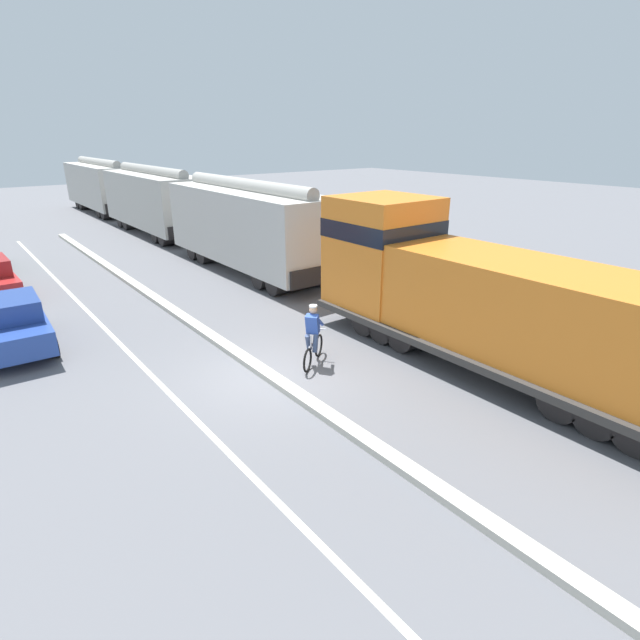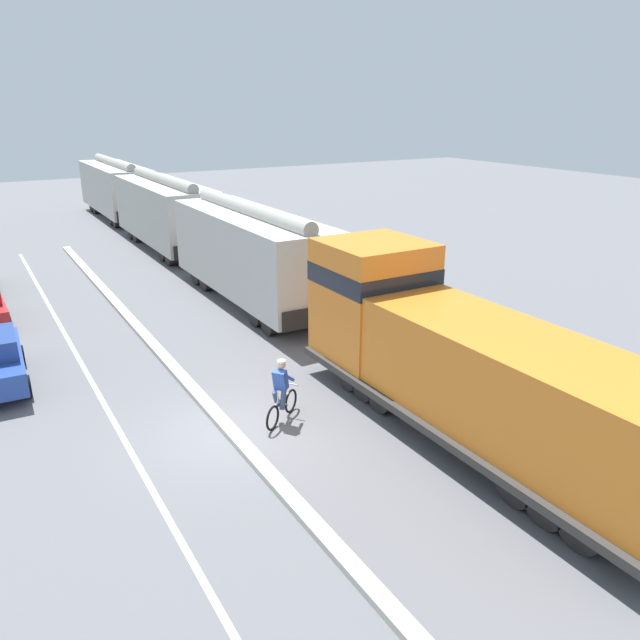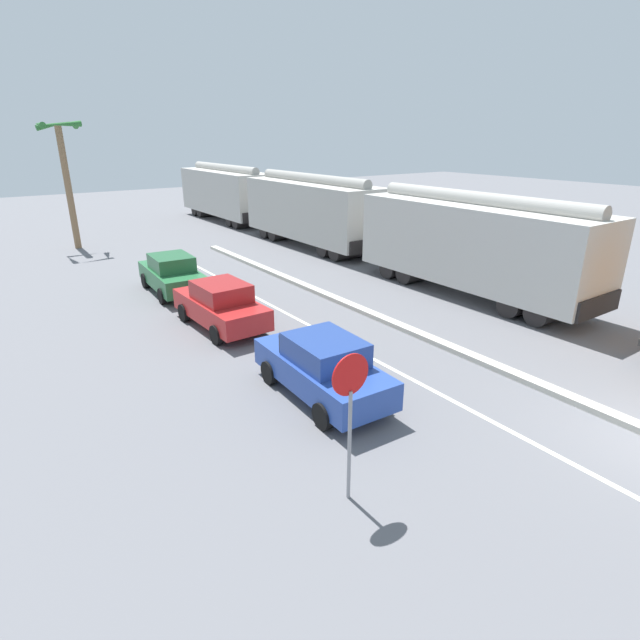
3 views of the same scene
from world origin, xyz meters
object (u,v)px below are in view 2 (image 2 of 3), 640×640
at_px(cyclist, 281,393).
at_px(locomotive, 454,362).
at_px(hopper_car_lead, 252,254).
at_px(hopper_car_trailing, 116,189).
at_px(hopper_car_middle, 166,212).

bearing_deg(cyclist, locomotive, -33.97).
bearing_deg(cyclist, hopper_car_lead, 69.55).
bearing_deg(locomotive, hopper_car_lead, 90.00).
bearing_deg(hopper_car_trailing, cyclist, -96.28).
bearing_deg(hopper_car_trailing, locomotive, -90.00).
relative_size(hopper_car_lead, cyclist, 6.18).
height_order(hopper_car_lead, hopper_car_middle, same).
relative_size(hopper_car_lead, hopper_car_middle, 1.00).
bearing_deg(hopper_car_lead, locomotive, -90.00).
height_order(locomotive, hopper_car_middle, locomotive).
distance_m(locomotive, hopper_car_middle, 23.76).
distance_m(locomotive, hopper_car_trailing, 35.36).
distance_m(locomotive, hopper_car_lead, 12.16).
distance_m(hopper_car_middle, hopper_car_trailing, 11.60).
xyz_separation_m(hopper_car_lead, hopper_car_middle, (0.00, 11.60, 0.00)).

